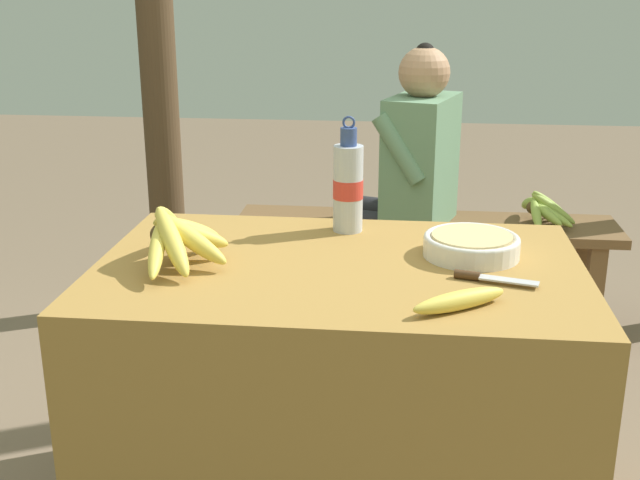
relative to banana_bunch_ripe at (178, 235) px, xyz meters
name	(u,v)px	position (x,y,z in m)	size (l,w,h in m)	color
market_counter	(338,399)	(0.37, 0.04, -0.42)	(1.12, 0.73, 0.70)	olive
banana_bunch_ripe	(178,235)	(0.00, 0.00, 0.00)	(0.21, 0.36, 0.15)	#4C381E
serving_bowl	(471,244)	(0.67, 0.13, -0.04)	(0.23, 0.23, 0.05)	white
water_bottle	(347,186)	(0.37, 0.30, 0.05)	(0.08, 0.08, 0.30)	silver
loose_banana_front	(459,300)	(0.63, -0.20, -0.05)	(0.21, 0.15, 0.04)	#E0C64C
knife	(483,277)	(0.69, -0.04, -0.06)	(0.18, 0.07, 0.02)	#BCBCC1
wooden_bench	(424,242)	(0.59, 1.21, -0.39)	(1.42, 0.32, 0.46)	brown
seated_vendor	(407,172)	(0.52, 1.19, -0.12)	(0.46, 0.43, 1.11)	#232328
banana_bunch_green	(543,208)	(1.02, 1.21, -0.25)	(0.20, 0.30, 0.14)	#4C381E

